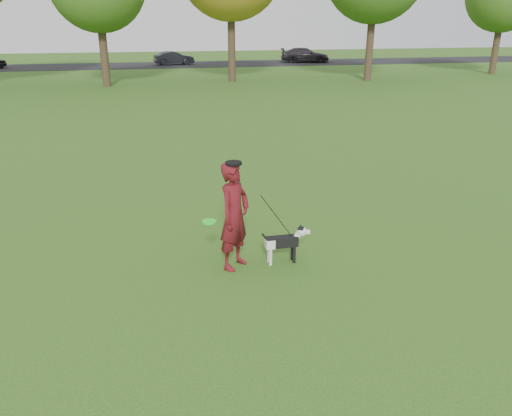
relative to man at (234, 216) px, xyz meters
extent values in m
plane|color=#285116|center=(0.44, -0.23, -0.91)|extent=(120.00, 120.00, 0.00)
cube|color=black|center=(0.44, 39.77, -0.90)|extent=(120.00, 7.00, 0.02)
imported|color=#54110C|center=(0.00, 0.00, 0.00)|extent=(0.77, 0.78, 1.82)
cube|color=black|center=(0.80, -0.03, -0.52)|extent=(0.55, 0.17, 0.18)
cube|color=white|center=(0.59, -0.03, -0.53)|extent=(0.15, 0.17, 0.16)
cylinder|color=white|center=(0.59, -0.09, -0.76)|extent=(0.06, 0.06, 0.30)
cylinder|color=white|center=(0.59, 0.03, -0.76)|extent=(0.06, 0.06, 0.30)
cylinder|color=black|center=(1.01, -0.09, -0.76)|extent=(0.06, 0.06, 0.30)
cylinder|color=black|center=(1.01, 0.03, -0.76)|extent=(0.06, 0.06, 0.30)
cylinder|color=white|center=(1.05, -0.03, -0.48)|extent=(0.18, 0.11, 0.19)
sphere|color=white|center=(1.15, -0.03, -0.37)|extent=(0.17, 0.17, 0.17)
sphere|color=black|center=(1.14, -0.03, -0.33)|extent=(0.13, 0.13, 0.13)
cube|color=white|center=(1.24, -0.03, -0.38)|extent=(0.11, 0.06, 0.06)
sphere|color=black|center=(1.30, -0.03, -0.38)|extent=(0.04, 0.04, 0.04)
cone|color=black|center=(1.14, -0.08, -0.28)|extent=(0.06, 0.06, 0.07)
cone|color=black|center=(1.14, 0.01, -0.28)|extent=(0.06, 0.06, 0.07)
cylinder|color=black|center=(0.54, -0.03, -0.46)|extent=(0.19, 0.04, 0.25)
cylinder|color=black|center=(0.99, -0.03, -0.47)|extent=(0.12, 0.12, 0.02)
imported|color=black|center=(1.42, 39.77, -0.31)|extent=(3.67, 1.78, 1.16)
imported|color=black|center=(13.73, 39.77, -0.23)|extent=(4.85, 2.80, 1.32)
cylinder|color=#1FFC25|center=(-0.42, -0.08, -0.03)|extent=(0.23, 0.23, 0.02)
cylinder|color=black|center=(0.00, 0.00, 0.90)|extent=(0.27, 0.27, 0.04)
cylinder|color=#38281C|center=(-3.56, 25.27, 1.19)|extent=(0.48, 0.48, 4.20)
cylinder|color=#38281C|center=(4.44, 26.27, 1.61)|extent=(0.48, 0.48, 5.04)
cylinder|color=#38281C|center=(13.44, 24.77, 1.51)|extent=(0.48, 0.48, 4.83)
cylinder|color=#38281C|center=(24.44, 26.77, 1.09)|extent=(0.48, 0.48, 3.99)
camera|label=1|loc=(-1.26, -7.45, 3.01)|focal=35.00mm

